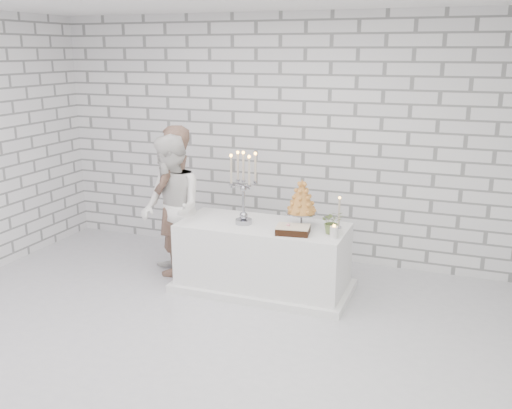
% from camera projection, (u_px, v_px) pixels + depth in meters
% --- Properties ---
extents(ground, '(6.00, 5.00, 0.01)m').
position_uv_depth(ground, '(191.00, 340.00, 5.19)').
color(ground, silver).
rests_on(ground, ground).
extents(wall_back, '(6.00, 0.01, 3.00)m').
position_uv_depth(wall_back, '(279.00, 138.00, 7.05)').
color(wall_back, white).
rests_on(wall_back, ground).
extents(cake_table, '(1.80, 0.80, 0.75)m').
position_uv_depth(cake_table, '(263.00, 257.00, 6.21)').
color(cake_table, white).
rests_on(cake_table, ground).
extents(groom, '(0.46, 0.66, 1.75)m').
position_uv_depth(groom, '(174.00, 201.00, 6.58)').
color(groom, brown).
rests_on(groom, ground).
extents(bride, '(1.02, 1.01, 1.67)m').
position_uv_depth(bride, '(171.00, 209.00, 6.40)').
color(bride, white).
rests_on(bride, ground).
extents(candelabra, '(0.33, 0.33, 0.79)m').
position_uv_depth(candelabra, '(243.00, 188.00, 6.03)').
color(candelabra, '#93949C').
rests_on(candelabra, cake_table).
extents(croquembouche, '(0.36, 0.36, 0.52)m').
position_uv_depth(croquembouche, '(302.00, 203.00, 5.96)').
color(croquembouche, '#A26121').
rests_on(croquembouche, cake_table).
extents(chocolate_cake, '(0.36, 0.28, 0.08)m').
position_uv_depth(chocolate_cake, '(293.00, 230.00, 5.79)').
color(chocolate_cake, black).
rests_on(chocolate_cake, cake_table).
extents(pillar_candle, '(0.09, 0.09, 0.12)m').
position_uv_depth(pillar_candle, '(334.00, 232.00, 5.65)').
color(pillar_candle, white).
rests_on(pillar_candle, cake_table).
extents(extra_taper, '(0.07, 0.07, 0.32)m').
position_uv_depth(extra_taper, '(339.00, 214.00, 5.94)').
color(extra_taper, '#C2B39D').
rests_on(extra_taper, cake_table).
extents(flowers, '(0.28, 0.26, 0.24)m').
position_uv_depth(flowers, '(332.00, 222.00, 5.78)').
color(flowers, '#517436').
rests_on(flowers, cake_table).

